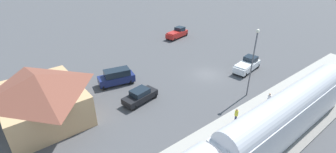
% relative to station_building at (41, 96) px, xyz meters
% --- Properties ---
extents(ground_plane, '(200.00, 200.00, 0.00)m').
position_rel_station_building_xyz_m(ground_plane, '(-4.00, -22.00, -2.85)').
color(ground_plane, '#4C4C4F').
extents(railway_track, '(4.80, 70.00, 0.30)m').
position_rel_station_building_xyz_m(railway_track, '(-18.00, -22.00, -2.75)').
color(railway_track, gray).
rests_on(railway_track, ground).
extents(platform, '(3.20, 46.00, 0.30)m').
position_rel_station_building_xyz_m(platform, '(-14.00, -22.00, -2.70)').
color(platform, '#A8A399').
rests_on(platform, ground).
extents(station_building, '(10.46, 8.70, 5.47)m').
position_rel_station_building_xyz_m(station_building, '(0.00, 0.00, 0.00)').
color(station_building, tan).
rests_on(station_building, ground).
extents(pedestrian_on_platform, '(0.36, 0.36, 1.71)m').
position_rel_station_building_xyz_m(pedestrian_on_platform, '(-14.42, -21.18, -1.56)').
color(pedestrian_on_platform, brown).
rests_on(pedestrian_on_platform, platform).
extents(pedestrian_waiting_far, '(0.36, 0.36, 1.71)m').
position_rel_station_building_xyz_m(pedestrian_waiting_far, '(-13.94, -15.65, -1.56)').
color(pedestrian_waiting_far, '#23284C').
rests_on(pedestrian_waiting_far, platform).
extents(suv_navy, '(3.02, 5.22, 2.22)m').
position_rel_station_building_xyz_m(suv_navy, '(1.95, -9.91, -1.70)').
color(suv_navy, navy).
rests_on(suv_navy, ground).
extents(pickup_red, '(3.09, 5.70, 2.14)m').
position_rel_station_building_xyz_m(pickup_red, '(12.00, -29.61, -1.82)').
color(pickup_red, red).
rests_on(pickup_red, ground).
extents(pickup_white, '(2.74, 5.63, 2.14)m').
position_rel_station_building_xyz_m(pickup_white, '(-6.89, -27.65, -1.82)').
color(pickup_white, white).
rests_on(pickup_white, ground).
extents(sedan_black, '(2.58, 4.75, 1.74)m').
position_rel_station_building_xyz_m(sedan_black, '(-3.85, -10.02, -1.97)').
color(sedan_black, black).
rests_on(sedan_black, ground).
extents(light_pole_near_platform, '(0.44, 0.44, 8.81)m').
position_rel_station_building_xyz_m(light_pole_near_platform, '(-11.20, -21.63, 2.61)').
color(light_pole_near_platform, '#515156').
rests_on(light_pole_near_platform, ground).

